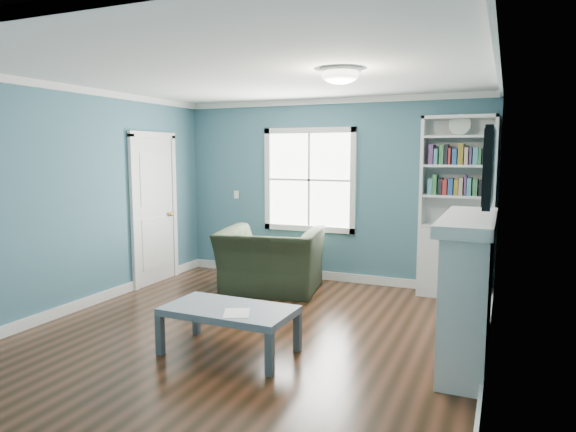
% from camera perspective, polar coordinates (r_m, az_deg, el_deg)
% --- Properties ---
extents(floor, '(5.00, 5.00, 0.00)m').
position_cam_1_polar(floor, '(5.37, -4.30, -13.03)').
color(floor, black).
rests_on(floor, ground).
extents(room_walls, '(5.00, 5.00, 5.00)m').
position_cam_1_polar(room_walls, '(5.05, -4.47, 4.07)').
color(room_walls, '#3E6A7A').
rests_on(room_walls, ground).
extents(trim, '(4.50, 5.00, 2.60)m').
position_cam_1_polar(trim, '(5.08, -4.43, 0.19)').
color(trim, white).
rests_on(trim, ground).
extents(window, '(1.40, 0.06, 1.50)m').
position_cam_1_polar(window, '(7.45, 2.37, 4.02)').
color(window, white).
rests_on(window, room_walls).
extents(bookshelf, '(0.90, 0.35, 2.31)m').
position_cam_1_polar(bookshelf, '(6.86, 18.17, -1.01)').
color(bookshelf, silver).
rests_on(bookshelf, ground).
extents(fireplace, '(0.44, 1.58, 1.30)m').
position_cam_1_polar(fireplace, '(4.83, 19.51, -7.82)').
color(fireplace, black).
rests_on(fireplace, ground).
extents(tv, '(0.06, 1.10, 0.65)m').
position_cam_1_polar(tv, '(4.67, 21.53, 5.13)').
color(tv, black).
rests_on(tv, fireplace).
extents(door, '(0.12, 0.98, 2.17)m').
position_cam_1_polar(door, '(7.47, -14.62, 0.91)').
color(door, silver).
rests_on(door, ground).
extents(ceiling_fixture, '(0.38, 0.38, 0.15)m').
position_cam_1_polar(ceiling_fixture, '(4.84, 5.83, 15.41)').
color(ceiling_fixture, white).
rests_on(ceiling_fixture, room_walls).
extents(light_switch, '(0.08, 0.01, 0.12)m').
position_cam_1_polar(light_switch, '(7.97, -5.74, 2.39)').
color(light_switch, white).
rests_on(light_switch, room_walls).
extents(recliner, '(1.41, 1.04, 1.12)m').
position_cam_1_polar(recliner, '(6.83, -1.94, -3.77)').
color(recliner, black).
rests_on(recliner, ground).
extents(coffee_table, '(1.20, 0.67, 0.43)m').
position_cam_1_polar(coffee_table, '(4.83, -6.57, -10.67)').
color(coffee_table, '#495257').
rests_on(coffee_table, ground).
extents(paper_sheet, '(0.32, 0.35, 0.00)m').
position_cam_1_polar(paper_sheet, '(4.63, -5.73, -10.68)').
color(paper_sheet, white).
rests_on(paper_sheet, coffee_table).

